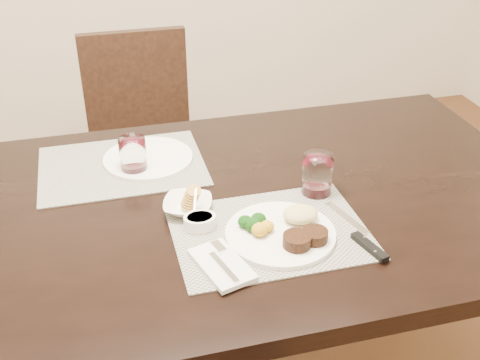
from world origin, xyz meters
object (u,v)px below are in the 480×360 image
object	(u,v)px
dinner_plate	(286,230)
far_plate	(148,158)
chair_far	(142,135)
steak_knife	(364,239)
cracker_bowl	(188,205)
wine_glass_near	(317,176)

from	to	relation	value
dinner_plate	far_plate	size ratio (longest dim) A/B	1.02
chair_far	steak_knife	size ratio (longest dim) A/B	3.44
far_plate	dinner_plate	bearing A→B (deg)	-59.46
dinner_plate	steak_knife	distance (m)	0.18
steak_knife	cracker_bowl	xyz separation A→B (m)	(-0.37, 0.23, 0.01)
chair_far	wine_glass_near	bearing A→B (deg)	-69.33
far_plate	wine_glass_near	bearing A→B (deg)	-35.33
chair_far	steak_knife	xyz separation A→B (m)	(0.39, -1.19, 0.26)
chair_far	wine_glass_near	size ratio (longest dim) A/B	8.26
dinner_plate	far_plate	xyz separation A→B (m)	(-0.27, 0.45, -0.01)
steak_knife	wine_glass_near	world-z (taller)	wine_glass_near
chair_far	dinner_plate	xyz separation A→B (m)	(0.22, -1.12, 0.27)
chair_far	steak_knife	bearing A→B (deg)	-71.84
chair_far	cracker_bowl	world-z (taller)	chair_far
far_plate	cracker_bowl	bearing A→B (deg)	-77.69
dinner_plate	cracker_bowl	world-z (taller)	cracker_bowl
wine_glass_near	far_plate	bearing A→B (deg)	144.67
wine_glass_near	chair_far	bearing A→B (deg)	110.67
chair_far	far_plate	xyz separation A→B (m)	(-0.04, -0.67, 0.26)
wine_glass_near	cracker_bowl	bearing A→B (deg)	180.00
steak_knife	cracker_bowl	world-z (taller)	cracker_bowl
steak_knife	far_plate	world-z (taller)	steak_knife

